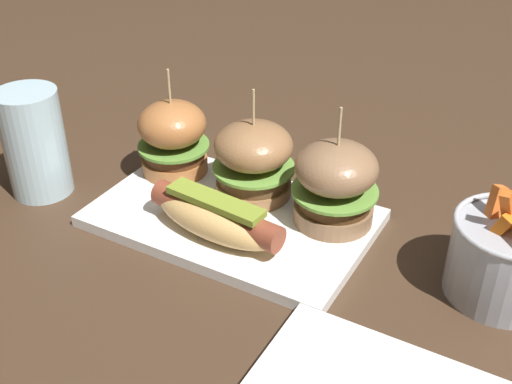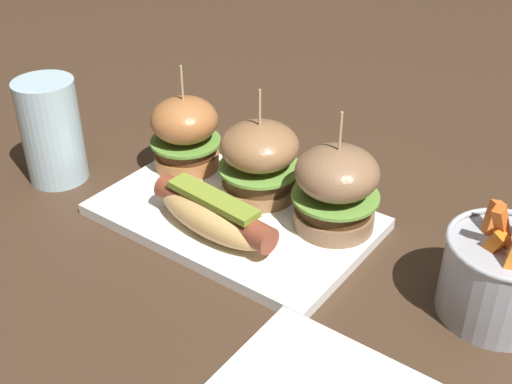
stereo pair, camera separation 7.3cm
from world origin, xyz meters
The scene contains 8 objects.
ground_plane centered at (0.00, 0.00, 0.00)m, with size 3.00×3.00×0.00m, color #422D1E.
platter_main centered at (0.00, 0.00, 0.01)m, with size 0.33×0.20×0.01m, color white.
hot_dog centered at (0.01, -0.05, 0.04)m, with size 0.17×0.07×0.05m.
slider_left centered at (-0.12, 0.05, 0.06)m, with size 0.09×0.09×0.14m.
slider_center centered at (0.00, 0.05, 0.06)m, with size 0.10×0.10×0.14m.
slider_right centered at (0.11, 0.05, 0.06)m, with size 0.10×0.10×0.14m.
fries_bucket centered at (0.31, 0.03, 0.05)m, with size 0.12×0.12×0.13m.
water_glass centered at (-0.25, -0.06, 0.07)m, with size 0.08×0.08×0.14m, color silver.
Camera 2 is at (0.40, -0.50, 0.45)m, focal length 45.31 mm.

